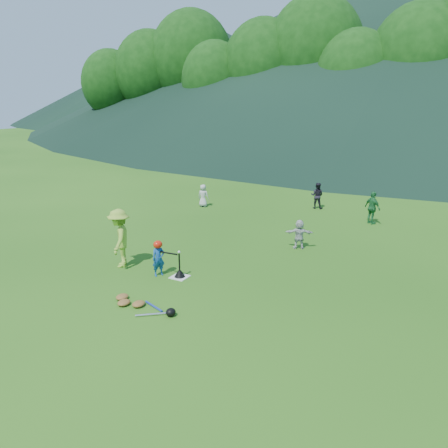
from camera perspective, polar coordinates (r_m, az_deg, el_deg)
name	(u,v)px	position (r m, az deg, el deg)	size (l,w,h in m)	color
ground	(180,277)	(12.17, -5.79, -6.93)	(120.00, 120.00, 0.00)	#225513
home_plate	(180,277)	(12.17, -5.79, -6.89)	(0.45, 0.45, 0.02)	silver
baseball	(179,252)	(11.91, -5.89, -3.66)	(0.08, 0.08, 0.08)	white
batter_child	(158,259)	(12.19, -8.56, -4.50)	(0.36, 0.24, 0.99)	#14468D
adult_coach	(120,238)	(12.97, -13.47, -1.81)	(1.11, 0.64, 1.71)	#92BB37
fielder_a	(203,196)	(19.82, -2.74, 3.73)	(0.50, 0.32, 1.02)	#BCBCBC
fielder_b	(317,196)	(19.88, 12.06, 3.65)	(0.57, 0.44, 1.17)	black
fielder_c	(372,208)	(17.95, 18.81, 2.01)	(0.76, 0.31, 1.29)	#216E34
fielder_d	(299,234)	(14.42, 9.80, -1.32)	(0.91, 0.29, 0.98)	silver
batting_tee	(180,273)	(12.12, -5.81, -6.37)	(0.30, 0.30, 0.68)	black
batter_gear	(159,245)	(12.05, -8.54, -2.75)	(0.73, 0.26, 0.35)	red
equipment_pile	(138,304)	(10.68, -11.14, -10.21)	(1.80, 0.74, 0.19)	olive
outfield_fence	(377,150)	(37.92, 19.41, 9.06)	(70.07, 0.08, 1.33)	gray
tree_line	(401,57)	(43.56, 22.13, 19.53)	(70.04, 11.40, 14.82)	#382314
distant_hills	(398,40)	(92.61, 21.81, 21.36)	(155.00, 140.00, 32.00)	black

